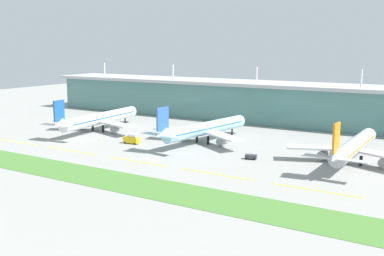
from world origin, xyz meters
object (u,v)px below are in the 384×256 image
(pushback_tug, at_px, (251,157))
(airliner_near, at_px, (99,119))
(airliner_middle, at_px, (205,129))
(fuel_truck, at_px, (132,139))
(safety_cone_right_wingtip, at_px, (51,139))
(safety_cone_left_wingtip, at_px, (99,140))
(airliner_far, at_px, (354,147))
(safety_cone_nose_front, at_px, (63,135))

(pushback_tug, bearing_deg, airliner_near, 170.96)
(airliner_middle, relative_size, fuel_truck, 8.56)
(airliner_near, bearing_deg, pushback_tug, -9.04)
(safety_cone_right_wingtip, bearing_deg, safety_cone_left_wingtip, 25.39)
(airliner_far, bearing_deg, safety_cone_left_wingtip, -171.43)
(safety_cone_nose_front, xyz_separation_m, safety_cone_right_wingtip, (1.59, -8.77, 0.00))
(airliner_middle, distance_m, safety_cone_nose_front, 70.35)
(fuel_truck, distance_m, safety_cone_nose_front, 40.10)
(airliner_middle, distance_m, fuel_truck, 32.81)
(airliner_near, distance_m, pushback_tug, 91.53)
(airliner_far, xyz_separation_m, safety_cone_left_wingtip, (-109.52, -16.51, -6.09))
(airliner_near, relative_size, airliner_middle, 1.06)
(airliner_far, bearing_deg, safety_cone_right_wingtip, -168.56)
(fuel_truck, xyz_separation_m, safety_cone_right_wingtip, (-38.36, -11.77, -1.91))
(safety_cone_nose_front, distance_m, safety_cone_right_wingtip, 8.91)
(safety_cone_left_wingtip, bearing_deg, safety_cone_right_wingtip, -154.61)
(fuel_truck, relative_size, safety_cone_nose_front, 10.57)
(airliner_near, relative_size, pushback_tug, 13.83)
(airliner_middle, bearing_deg, safety_cone_nose_front, -162.12)
(pushback_tug, height_order, safety_cone_left_wingtip, pushback_tug)
(safety_cone_nose_front, bearing_deg, airliner_far, 7.61)
(pushback_tug, relative_size, safety_cone_left_wingtip, 6.92)
(airliner_far, xyz_separation_m, safety_cone_right_wingtip, (-130.32, -26.38, -6.09))
(airliner_middle, bearing_deg, airliner_far, -3.43)
(airliner_near, relative_size, safety_cone_left_wingtip, 95.62)
(pushback_tug, distance_m, safety_cone_nose_front, 97.12)
(airliner_middle, relative_size, pushback_tug, 13.08)
(safety_cone_right_wingtip, bearing_deg, airliner_far, 11.44)
(safety_cone_nose_front, bearing_deg, pushback_tug, 2.54)
(fuel_truck, bearing_deg, safety_cone_nose_front, -175.70)
(safety_cone_left_wingtip, relative_size, safety_cone_right_wingtip, 1.00)
(airliner_near, distance_m, airliner_far, 125.13)
(airliner_far, xyz_separation_m, safety_cone_nose_front, (-131.90, -17.61, -6.09))
(pushback_tug, xyz_separation_m, safety_cone_left_wingtip, (-74.63, -3.20, -0.75))
(airliner_far, relative_size, fuel_truck, 8.17)
(airliner_middle, height_order, safety_cone_right_wingtip, airliner_middle)
(airliner_middle, distance_m, airliner_far, 65.32)
(fuel_truck, distance_m, safety_cone_right_wingtip, 40.17)
(airliner_near, relative_size, airliner_far, 1.11)
(airliner_near, distance_m, safety_cone_left_wingtip, 24.28)
(airliner_middle, distance_m, safety_cone_left_wingtip, 49.17)
(airliner_near, height_order, pushback_tug, airliner_near)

